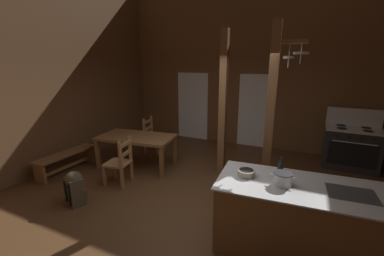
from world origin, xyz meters
TOP-DOWN VIEW (x-y plane):
  - ground_plane at (0.00, 0.00)m, footprint 7.64×8.01m
  - wall_back at (0.00, 3.67)m, footprint 7.64×0.14m
  - wall_left at (-3.49, 0.00)m, footprint 0.14×8.01m
  - glazed_door_back_left at (-1.54, 3.60)m, footprint 1.00×0.01m
  - glazed_panel_back_right at (0.34, 3.60)m, footprint 0.84×0.01m
  - kitchen_island at (1.81, -0.31)m, footprint 2.22×1.11m
  - stove_range at (2.72, 3.05)m, footprint 1.17×0.86m
  - support_post_with_pot_rack at (1.19, 0.77)m, footprint 0.56×0.24m
  - support_post_center at (0.15, 1.41)m, footprint 0.14×0.14m
  - dining_table at (-1.75, 1.00)m, footprint 1.80×1.11m
  - ladderback_chair_near_window at (-1.53, 0.15)m, footprint 0.51×0.51m
  - ladderback_chair_by_post at (-1.96, 1.97)m, footprint 0.47×0.47m
  - bench_along_left_wall at (-3.00, 0.10)m, footprint 0.38×1.37m
  - backpack at (-1.74, -0.76)m, footprint 0.38×0.37m
  - stockpot_on_counter at (1.52, -0.40)m, footprint 0.30×0.23m
  - mixing_bowl_on_counter at (1.06, -0.33)m, footprint 0.23×0.23m
  - bottle_tall_on_counter at (1.46, -0.07)m, footprint 0.07×0.07m

SIDE VIEW (x-z plane):
  - ground_plane at x=0.00m, z-range -0.10..0.00m
  - bench_along_left_wall at x=-3.00m, z-range 0.08..0.52m
  - backpack at x=-1.74m, z-range 0.02..0.61m
  - kitchen_island at x=1.81m, z-range 0.00..0.90m
  - ladderback_chair_near_window at x=-1.53m, z-range -0.02..0.93m
  - ladderback_chair_by_post at x=-1.96m, z-range -0.02..0.93m
  - stove_range at x=2.72m, z-range -0.18..1.14m
  - dining_table at x=-1.75m, z-range 0.28..1.02m
  - mixing_bowl_on_counter at x=1.06m, z-range 0.90..0.99m
  - stockpot_on_counter at x=1.52m, z-range 0.90..1.07m
  - bottle_tall_on_counter at x=1.46m, z-range 0.88..1.13m
  - glazed_door_back_left at x=-1.54m, z-range 0.00..2.05m
  - glazed_panel_back_right at x=0.34m, z-range 0.00..2.05m
  - support_post_center at x=0.15m, z-range 0.00..2.99m
  - support_post_with_pot_rack at x=1.19m, z-range 0.09..3.09m
  - wall_back at x=0.00m, z-range 0.00..4.64m
  - wall_left at x=-3.49m, z-range 0.00..4.64m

